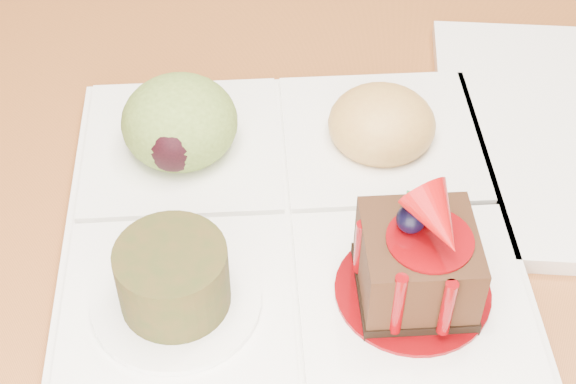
{
  "coord_description": "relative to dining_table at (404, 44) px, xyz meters",
  "views": [
    {
      "loc": [
        -0.05,
        -0.65,
        1.16
      ],
      "look_at": [
        -0.08,
        -0.29,
        0.79
      ],
      "focal_mm": 55.0,
      "sensor_mm": 36.0,
      "label": 1
    }
  ],
  "objects": [
    {
      "name": "sampler_plate",
      "position": [
        -0.08,
        -0.29,
        0.09
      ],
      "size": [
        0.31,
        0.31,
        0.1
      ],
      "rotation": [
        0.0,
        0.0,
        0.15
      ],
      "color": "white",
      "rests_on": "dining_table"
    },
    {
      "name": "dining_table",
      "position": [
        0.0,
        0.0,
        0.0
      ],
      "size": [
        1.0,
        1.8,
        0.75
      ],
      "color": "#A05529",
      "rests_on": "ground"
    }
  ]
}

